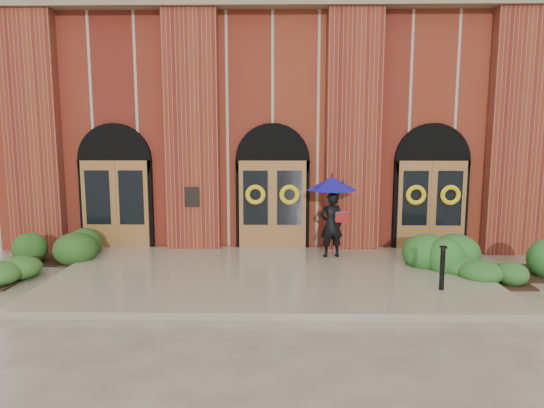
{
  "coord_description": "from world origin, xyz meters",
  "views": [
    {
      "loc": [
        0.22,
        -10.92,
        3.36
      ],
      "look_at": [
        0.02,
        1.0,
        1.66
      ],
      "focal_mm": 32.0,
      "sensor_mm": 36.0,
      "label": 1
    }
  ],
  "objects_px": {
    "metal_post": "(442,267)",
    "man_with_umbrella": "(332,201)",
    "hedge_wall_left": "(80,246)",
    "hedge_wall_right": "(499,256)"
  },
  "relations": [
    {
      "from": "man_with_umbrella",
      "to": "hedge_wall_left",
      "type": "xyz_separation_m",
      "value": [
        -6.77,
        0.1,
        -1.24
      ]
    },
    {
      "from": "metal_post",
      "to": "man_with_umbrella",
      "type": "bearing_deg",
      "value": 126.48
    },
    {
      "from": "man_with_umbrella",
      "to": "hedge_wall_left",
      "type": "relative_size",
      "value": 0.69
    },
    {
      "from": "man_with_umbrella",
      "to": "hedge_wall_right",
      "type": "distance_m",
      "value": 4.28
    },
    {
      "from": "metal_post",
      "to": "hedge_wall_left",
      "type": "xyz_separation_m",
      "value": [
        -8.81,
        2.85,
        -0.24
      ]
    },
    {
      "from": "man_with_umbrella",
      "to": "hedge_wall_right",
      "type": "height_order",
      "value": "man_with_umbrella"
    },
    {
      "from": "hedge_wall_left",
      "to": "hedge_wall_right",
      "type": "bearing_deg",
      "value": -6.0
    },
    {
      "from": "man_with_umbrella",
      "to": "metal_post",
      "type": "relative_size",
      "value": 2.29
    },
    {
      "from": "man_with_umbrella",
      "to": "hedge_wall_right",
      "type": "bearing_deg",
      "value": 152.17
    },
    {
      "from": "man_with_umbrella",
      "to": "hedge_wall_left",
      "type": "height_order",
      "value": "man_with_umbrella"
    }
  ]
}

